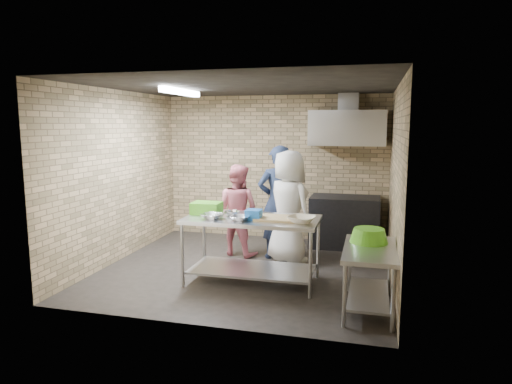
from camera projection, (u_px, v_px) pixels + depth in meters
floor at (246, 269)px, 6.82m from camera, size 4.20×4.20×0.00m
ceiling at (246, 86)px, 6.42m from camera, size 4.20×4.20×0.00m
back_wall at (275, 168)px, 8.54m from camera, size 4.20×0.06×2.70m
front_wall at (194, 203)px, 4.71m from camera, size 4.20×0.06×2.70m
left_wall at (118, 176)px, 7.14m from camera, size 0.06×4.00×2.70m
right_wall at (395, 185)px, 6.11m from camera, size 0.06×4.00×2.70m
prep_table at (252, 250)px, 6.20m from camera, size 1.81×0.91×0.91m
side_counter at (369, 279)px, 5.27m from camera, size 0.60×1.20×0.75m
stove at (344, 222)px, 8.01m from camera, size 1.20×0.70×0.90m
range_hood at (347, 128)px, 7.81m from camera, size 1.30×0.60×0.60m
hood_duct at (349, 102)px, 7.89m from camera, size 0.35×0.30×0.30m
wall_shelf at (365, 138)px, 7.94m from camera, size 0.80×0.20×0.04m
fluorescent_fixture at (181, 92)px, 6.68m from camera, size 0.10×1.25×0.08m
green_crate at (207, 208)px, 6.40m from camera, size 0.40×0.30×0.16m
blue_tub at (254, 215)px, 6.01m from camera, size 0.20×0.20×0.13m
cutting_board at (277, 218)px, 6.02m from camera, size 0.55×0.42×0.03m
mixing_bowl_a at (212, 216)px, 6.05m from camera, size 0.34×0.34×0.07m
mixing_bowl_b at (232, 213)px, 6.24m from camera, size 0.26×0.26×0.07m
mixing_bowl_c at (240, 218)px, 5.94m from camera, size 0.31×0.31×0.06m
ceramic_bowl at (302, 219)px, 5.81m from camera, size 0.41×0.41×0.09m
green_basin at (369, 235)px, 5.45m from camera, size 0.46×0.46×0.17m
bottle_red at (351, 132)px, 7.99m from camera, size 0.07×0.07×0.18m
bottle_green at (374, 133)px, 7.89m from camera, size 0.06×0.06×0.15m
man_navy at (278, 202)px, 7.29m from camera, size 0.79×0.67×1.84m
woman_pink at (237, 210)px, 7.48m from camera, size 0.86×0.74×1.52m
woman_white at (289, 207)px, 7.02m from camera, size 1.03×0.96×1.77m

